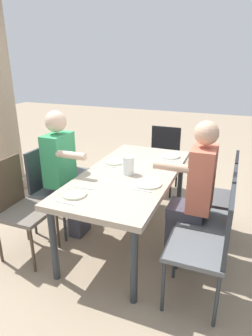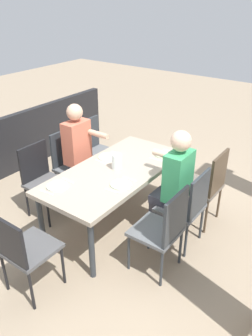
{
  "view_description": "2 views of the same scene",
  "coord_description": "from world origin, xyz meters",
  "px_view_note": "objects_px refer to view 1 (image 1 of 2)",
  "views": [
    {
      "loc": [
        -2.5,
        -0.95,
        1.79
      ],
      "look_at": [
        -0.01,
        0.04,
        0.78
      ],
      "focal_mm": 30.97,
      "sensor_mm": 36.0,
      "label": 1
    },
    {
      "loc": [
        2.64,
        2.08,
        2.54
      ],
      "look_at": [
        -0.09,
        0.09,
        0.74
      ],
      "focal_mm": 35.99,
      "sensor_mm": 36.0,
      "label": 2
    }
  ],
  "objects_px": {
    "stone_column_centre": "(0,94)",
    "chair_west_north": "(18,203)",
    "chair_mid_north": "(51,184)",
    "plate_1": "(148,183)",
    "plate_0": "(74,194)",
    "diner_man_white": "(65,171)",
    "water_pitcher": "(129,166)",
    "chair_east_south": "(220,192)",
    "plate_2": "(115,161)",
    "chair_head_east": "(163,154)",
    "diner_woman_green": "(193,191)",
    "dining_table": "(130,179)",
    "chair_east_north": "(74,168)",
    "chair_west_south": "(209,243)",
    "chair_mid_south": "(216,214)",
    "plate_3": "(170,156)"
  },
  "relations": [
    {
      "from": "diner_man_white",
      "to": "stone_column_centre",
      "type": "bearing_deg",
      "value": 63.24
    },
    {
      "from": "chair_mid_south",
      "to": "chair_east_north",
      "type": "distance_m",
      "value": 1.8
    },
    {
      "from": "plate_0",
      "to": "chair_mid_south",
      "type": "bearing_deg",
      "value": -65.56
    },
    {
      "from": "chair_west_south",
      "to": "water_pitcher",
      "type": "distance_m",
      "value": 1.08
    },
    {
      "from": "plate_1",
      "to": "plate_3",
      "type": "height_order",
      "value": "same"
    },
    {
      "from": "plate_3",
      "to": "diner_man_white",
      "type": "bearing_deg",
      "value": 130.79
    },
    {
      "from": "chair_mid_south",
      "to": "water_pitcher",
      "type": "relative_size",
      "value": 5.23
    },
    {
      "from": "chair_west_north",
      "to": "plate_3",
      "type": "distance_m",
      "value": 1.72
    },
    {
      "from": "chair_west_north",
      "to": "water_pitcher",
      "type": "relative_size",
      "value": 5.34
    },
    {
      "from": "chair_west_south",
      "to": "stone_column_centre",
      "type": "height_order",
      "value": "stone_column_centre"
    },
    {
      "from": "chair_east_south",
      "to": "diner_woman_green",
      "type": "height_order",
      "value": "diner_woman_green"
    },
    {
      "from": "diner_man_white",
      "to": "plate_0",
      "type": "distance_m",
      "value": 0.65
    },
    {
      "from": "chair_east_south",
      "to": "chair_head_east",
      "type": "xyz_separation_m",
      "value": [
        0.98,
        0.86,
        0.01
      ]
    },
    {
      "from": "chair_head_east",
      "to": "chair_west_north",
      "type": "bearing_deg",
      "value": 156.48
    },
    {
      "from": "stone_column_centre",
      "to": "water_pitcher",
      "type": "relative_size",
      "value": 15.43
    },
    {
      "from": "chair_west_north",
      "to": "plate_2",
      "type": "xyz_separation_m",
      "value": [
        0.88,
        -0.6,
        0.2
      ]
    },
    {
      "from": "chair_west_north",
      "to": "water_pitcher",
      "type": "distance_m",
      "value": 1.09
    },
    {
      "from": "chair_mid_south",
      "to": "plate_0",
      "type": "xyz_separation_m",
      "value": [
        -0.5,
        1.1,
        0.22
      ]
    },
    {
      "from": "stone_column_centre",
      "to": "water_pitcher",
      "type": "xyz_separation_m",
      "value": [
        -0.6,
        -2.08,
        -0.54
      ]
    },
    {
      "from": "dining_table",
      "to": "plate_2",
      "type": "height_order",
      "value": "plate_2"
    },
    {
      "from": "chair_head_east",
      "to": "dining_table",
      "type": "bearing_deg",
      "value": 180.0
    },
    {
      "from": "plate_0",
      "to": "diner_man_white",
      "type": "bearing_deg",
      "value": 40.01
    },
    {
      "from": "dining_table",
      "to": "plate_2",
      "type": "relative_size",
      "value": 7.71
    },
    {
      "from": "chair_west_south",
      "to": "chair_mid_north",
      "type": "relative_size",
      "value": 1.04
    },
    {
      "from": "chair_head_east",
      "to": "plate_2",
      "type": "bearing_deg",
      "value": 166.63
    },
    {
      "from": "chair_head_east",
      "to": "plate_3",
      "type": "bearing_deg",
      "value": -159.79
    },
    {
      "from": "plate_0",
      "to": "water_pitcher",
      "type": "relative_size",
      "value": 1.15
    },
    {
      "from": "chair_head_east",
      "to": "diner_woman_green",
      "type": "xyz_separation_m",
      "value": [
        -1.48,
        -0.66,
        0.19
      ]
    },
    {
      "from": "chair_mid_south",
      "to": "chair_west_north",
      "type": "bearing_deg",
      "value": 106.27
    },
    {
      "from": "chair_mid_south",
      "to": "plate_2",
      "type": "distance_m",
      "value": 1.2
    },
    {
      "from": "chair_mid_north",
      "to": "plate_1",
      "type": "xyz_separation_m",
      "value": [
        -0.06,
        -1.11,
        0.22
      ]
    },
    {
      "from": "chair_mid_north",
      "to": "plate_1",
      "type": "relative_size",
      "value": 3.54
    },
    {
      "from": "chair_west_north",
      "to": "plate_1",
      "type": "bearing_deg",
      "value": -68.37
    },
    {
      "from": "dining_table",
      "to": "water_pitcher",
      "type": "xyz_separation_m",
      "value": [
        -0.04,
        -0.0,
        0.15
      ]
    },
    {
      "from": "chair_east_north",
      "to": "chair_head_east",
      "type": "bearing_deg",
      "value": -41.41
    },
    {
      "from": "stone_column_centre",
      "to": "chair_west_north",
      "type": "bearing_deg",
      "value": -134.94
    },
    {
      "from": "chair_east_south",
      "to": "diner_man_white",
      "type": "xyz_separation_m",
      "value": [
        -0.5,
        1.52,
        0.19
      ]
    },
    {
      "from": "dining_table",
      "to": "chair_mid_north",
      "type": "distance_m",
      "value": 0.88
    },
    {
      "from": "chair_mid_south",
      "to": "water_pitcher",
      "type": "xyz_separation_m",
      "value": [
        0.11,
        0.86,
        0.29
      ]
    },
    {
      "from": "diner_woman_green",
      "to": "plate_2",
      "type": "bearing_deg",
      "value": 67.7
    },
    {
      "from": "chair_east_south",
      "to": "plate_2",
      "type": "distance_m",
      "value": 1.15
    },
    {
      "from": "chair_west_north",
      "to": "diner_woman_green",
      "type": "xyz_separation_m",
      "value": [
        0.5,
        -1.52,
        0.17
      ]
    },
    {
      "from": "plate_1",
      "to": "plate_2",
      "type": "height_order",
      "value": "same"
    },
    {
      "from": "plate_1",
      "to": "chair_mid_south",
      "type": "bearing_deg",
      "value": -84.24
    },
    {
      "from": "plate_3",
      "to": "chair_east_north",
      "type": "bearing_deg",
      "value": 104.51
    },
    {
      "from": "diner_woman_green",
      "to": "chair_mid_south",
      "type": "bearing_deg",
      "value": -89.2
    },
    {
      "from": "plate_2",
      "to": "plate_3",
      "type": "height_order",
      "value": "same"
    },
    {
      "from": "stone_column_centre",
      "to": "plate_0",
      "type": "xyz_separation_m",
      "value": [
        -1.21,
        -1.84,
        -0.61
      ]
    },
    {
      "from": "chair_west_north",
      "to": "diner_man_white",
      "type": "distance_m",
      "value": 0.56
    },
    {
      "from": "dining_table",
      "to": "chair_east_north",
      "type": "bearing_deg",
      "value": 67.62
    }
  ]
}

